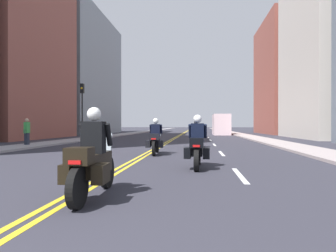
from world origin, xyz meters
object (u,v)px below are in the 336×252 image
motorcycle_0 (92,162)px  traffic_light_near (82,101)px  motorcycle_3 (196,136)px  motorcycle_1 (197,147)px  parked_truck (221,126)px  pedestrian_0 (27,132)px  motorcycle_2 (155,140)px

motorcycle_0 → traffic_light_near: 20.19m
motorcycle_3 → traffic_light_near: (-9.59, 6.07, 2.67)m
motorcycle_1 → parked_truck: size_ratio=0.33×
pedestrian_0 → motorcycle_2: bearing=63.7°
motorcycle_1 → motorcycle_3: (-0.09, 8.44, 0.00)m
motorcycle_1 → pedestrian_0: (-10.56, 7.97, 0.25)m
motorcycle_1 → motorcycle_0: bearing=-113.6°
motorcycle_3 → motorcycle_2: bearing=-113.7°
motorcycle_1 → pedestrian_0: size_ratio=1.23×
motorcycle_3 → motorcycle_0: bearing=-99.7°
traffic_light_near → pedestrian_0: (-0.88, -6.54, -2.42)m
motorcycle_1 → pedestrian_0: bearing=145.2°
pedestrian_0 → motorcycle_1: bearing=51.3°
motorcycle_0 → motorcycle_1: bearing=63.4°
parked_truck → motorcycle_2: bearing=-100.3°
motorcycle_1 → traffic_light_near: size_ratio=0.45×
parked_truck → motorcycle_3: bearing=-97.9°
motorcycle_1 → traffic_light_near: (-9.67, 14.51, 2.67)m
traffic_light_near → pedestrian_0: size_ratio=2.75×
pedestrian_0 → motorcycle_3: bearing=90.9°
parked_truck → motorcycle_1: bearing=-95.7°
motorcycle_1 → motorcycle_3: 8.44m
motorcycle_1 → parked_truck: 32.13m
parked_truck → pedestrian_0: bearing=-119.8°
motorcycle_3 → parked_truck: 23.76m
traffic_light_near → motorcycle_2: bearing=-53.5°
traffic_light_near → motorcycle_1: bearing=-56.3°
motorcycle_2 → parked_truck: bearing=77.1°
motorcycle_0 → pedestrian_0: (-8.65, 11.91, 0.24)m
motorcycle_3 → pedestrian_0: (-10.47, -0.47, 0.25)m
motorcycle_0 → pedestrian_0: size_ratio=1.29×
motorcycle_0 → motorcycle_2: size_ratio=0.99×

